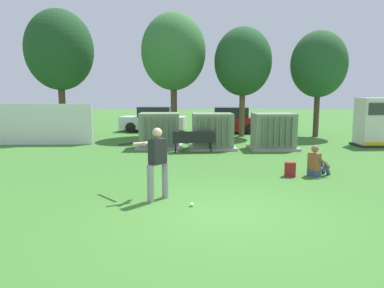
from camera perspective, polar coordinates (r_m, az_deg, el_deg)
The scene contains 17 objects.
ground_plane at distance 7.82m, azimuth 5.23°, elevation -10.96°, with size 96.00×96.00×0.00m, color #3D752D.
fence_panel at distance 19.15m, azimuth -22.57°, elevation 2.90°, with size 4.80×0.12×2.00m, color white.
transformer_west at distance 16.70m, azimuth -5.14°, elevation 2.08°, with size 2.10×1.70×1.62m.
transformer_mid_west at distance 16.40m, azimuth 3.25°, elevation 1.98°, with size 2.10×1.70×1.62m.
transformer_mid_east at distance 16.71m, azimuth 12.75°, elevation 1.91°, with size 2.10×1.70×1.62m.
generator_enclosure at distance 19.22m, azimuth 26.82°, elevation 3.07°, with size 1.60×1.40×2.30m.
park_bench at distance 15.40m, azimuth 0.22°, elevation 0.64°, with size 1.83×0.58×0.92m.
batter at distance 8.60m, azimuth -5.73°, elevation -2.47°, with size 1.34×1.29×1.74m.
sports_ball at distance 8.24m, azimuth -0.06°, elevation -9.58°, with size 0.09×0.09×0.09m, color white.
seated_spectator at distance 11.74m, azimuth 19.14°, elevation -2.99°, with size 0.79×0.67×0.96m.
backpack at distance 11.45m, azimuth 15.27°, elevation -3.93°, with size 0.35×0.31×0.44m.
tree_left at distance 21.73m, azimuth -20.27°, elevation 13.75°, with size 3.70×3.70×7.07m.
tree_center_left at distance 21.28m, azimuth -2.95°, elevation 14.35°, with size 3.69×3.69×7.06m.
tree_center_right at distance 21.19m, azimuth 8.08°, elevation 12.76°, with size 3.26×3.26×6.23m.
tree_right at distance 22.06m, azimuth 19.45°, elevation 11.80°, with size 3.14×3.14×6.00m.
parked_car_leftmost at distance 23.84m, azimuth -6.08°, elevation 3.81°, with size 4.38×2.32×1.62m.
parked_car_left_of_center at distance 23.18m, azimuth 6.00°, elevation 3.69°, with size 4.40×2.37×1.62m.
Camera 1 is at (-0.92, -7.33, 2.56)m, focal length 33.65 mm.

